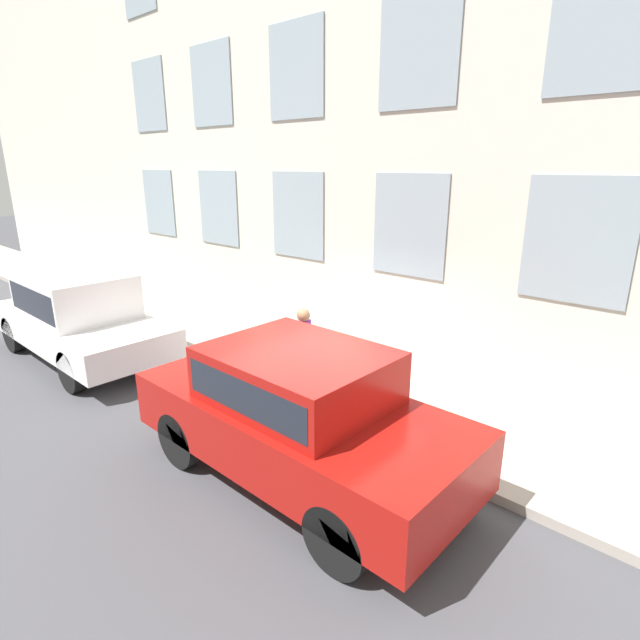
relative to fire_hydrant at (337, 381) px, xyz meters
name	(u,v)px	position (x,y,z in m)	size (l,w,h in m)	color
ground_plane	(320,424)	(-0.50, -0.07, -0.53)	(80.00, 80.00, 0.00)	#47474C
sidewalk	(365,396)	(0.63, -0.07, -0.46)	(2.26, 60.00, 0.13)	#A8A093
building_facade	(426,20)	(1.91, -0.07, 5.40)	(0.33, 40.00, 11.86)	beige
fire_hydrant	(337,381)	(0.00, 0.00, 0.00)	(0.35, 0.46, 0.78)	red
person	(304,340)	(0.12, 0.86, 0.45)	(0.34, 0.22, 1.41)	#726651
parked_car_red_near	(298,410)	(-1.68, -0.79, 0.43)	(1.89, 4.37, 1.74)	black
parked_car_white_far	(78,313)	(-1.72, 5.39, 0.44)	(1.86, 4.78, 1.77)	black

